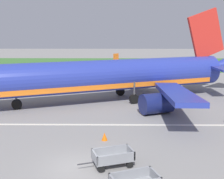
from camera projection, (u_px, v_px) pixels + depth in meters
The scene contains 6 objects.
ground_plane at pixel (75, 167), 18.11m from camera, with size 220.00×220.00×0.00m, color gray.
grass_strip at pixel (105, 64), 70.92m from camera, with size 220.00×28.00×0.06m, color #3D7033.
apron_stripe at pixel (88, 125), 26.08m from camera, with size 120.00×0.36×0.01m, color silver.
airplane at pixel (116, 76), 34.37m from camera, with size 36.30×29.58×11.34m.
baggage_cart_second_in_row at pixel (113, 157), 18.11m from camera, with size 3.60×2.12×1.07m.
traffic_cone_near_plane at pixel (105, 136), 22.39m from camera, with size 0.48×0.48×0.63m, color orange.
Camera 1 is at (2.53, -16.66, 8.58)m, focal length 45.79 mm.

